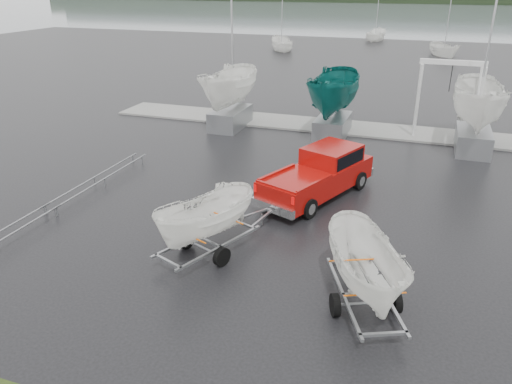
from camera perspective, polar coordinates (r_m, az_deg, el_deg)
name	(u,v)px	position (r m, az deg, el deg)	size (l,w,h in m)	color
ground_plane	(303,229)	(17.44, 5.43, -4.21)	(120.00, 120.00, 0.00)	black
lake	(420,19)	(115.41, 18.28, 18.26)	(300.00, 300.00, 0.00)	slate
dock	(359,129)	(29.40, 11.67, 7.10)	(30.00, 3.00, 0.12)	gray
pickup_truck	(322,172)	(19.89, 7.50, 2.31)	(3.81, 5.85, 1.85)	#910B07
trailer_hitched	(205,184)	(14.87, -5.82, 0.96)	(2.43, 3.78, 4.41)	gray
trailer_parked	(371,222)	(12.50, 13.04, -3.39)	(2.54, 3.77, 4.67)	gray
boat_hoist	(449,88)	(28.61, 21.22, 10.99)	(3.30, 2.18, 4.12)	silver
keelboat_0	(229,63)	(28.49, -3.08, 14.49)	(2.31, 3.20, 10.48)	gray
keelboat_1	(336,65)	(27.02, 9.17, 14.13)	(2.42, 3.20, 7.54)	gray
keelboat_2	(485,73)	(26.52, 24.69, 12.28)	(2.45, 3.20, 10.62)	gray
mast_rack_0	(99,178)	(21.76, -17.48, 1.54)	(0.56, 6.50, 0.06)	gray
moored_boat_0	(281,50)	(62.19, 2.92, 15.90)	(3.04, 3.07, 11.01)	white
moored_boat_1	(375,40)	(73.88, 13.44, 16.51)	(2.51, 2.57, 11.06)	white
moored_boat_2	(443,55)	(61.29, 20.61, 14.40)	(2.87, 2.91, 10.93)	white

